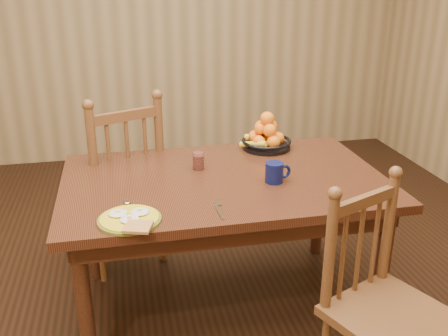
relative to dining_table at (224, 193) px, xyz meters
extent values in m
cube|color=black|center=(0.00, 0.00, -0.67)|extent=(4.50, 5.00, 0.01)
cube|color=olive|center=(0.00, 2.50, 0.68)|extent=(4.50, 0.01, 2.70)
cube|color=black|center=(0.00, 0.00, 0.06)|extent=(1.60, 1.00, 0.04)
cube|color=black|center=(0.00, 0.42, -0.01)|extent=(1.40, 0.04, 0.10)
cube|color=black|center=(0.00, -0.42, -0.01)|extent=(1.40, 0.04, 0.10)
cube|color=black|center=(0.72, 0.00, -0.01)|extent=(0.04, 0.84, 0.10)
cube|color=black|center=(-0.72, 0.00, -0.01)|extent=(0.04, 0.84, 0.10)
cylinder|color=black|center=(-0.70, -0.40, -0.31)|extent=(0.07, 0.07, 0.70)
cylinder|color=black|center=(0.70, -0.40, -0.31)|extent=(0.07, 0.07, 0.70)
cylinder|color=black|center=(-0.70, 0.40, -0.31)|extent=(0.07, 0.07, 0.70)
cylinder|color=black|center=(0.70, 0.40, -0.31)|extent=(0.07, 0.07, 0.70)
cube|color=#4C2A17|center=(-0.54, 0.60, -0.17)|extent=(0.63, 0.62, 0.04)
cylinder|color=#4C2A17|center=(-0.43, 0.85, -0.43)|extent=(0.04, 0.04, 0.48)
cylinder|color=#4C2A17|center=(-0.80, 0.70, -0.43)|extent=(0.04, 0.04, 0.48)
cylinder|color=#4C2A17|center=(-0.29, 0.50, -0.43)|extent=(0.04, 0.04, 0.48)
cylinder|color=#4C2A17|center=(-0.65, 0.35, -0.43)|extent=(0.04, 0.04, 0.48)
cylinder|color=#4C2A17|center=(-0.28, 0.48, 0.12)|extent=(0.05, 0.05, 0.58)
cylinder|color=#4C2A17|center=(-0.65, 0.33, 0.12)|extent=(0.05, 0.05, 0.58)
cylinder|color=#4C2A17|center=(-0.46, 0.41, 0.07)|extent=(0.02, 0.02, 0.44)
cube|color=#4C2A17|center=(-0.46, 0.41, 0.32)|extent=(0.38, 0.19, 0.06)
cube|color=#4C2A17|center=(0.50, -0.82, -0.22)|extent=(0.56, 0.55, 0.04)
cylinder|color=#4C2A17|center=(0.60, -0.60, -0.45)|extent=(0.04, 0.04, 0.42)
cylinder|color=#4C2A17|center=(0.26, -0.72, 0.03)|extent=(0.04, 0.04, 0.51)
cylinder|color=#4C2A17|center=(0.59, -0.58, 0.03)|extent=(0.04, 0.04, 0.51)
cylinder|color=#4C2A17|center=(0.43, -0.65, -0.02)|extent=(0.02, 0.02, 0.39)
cube|color=#4C2A17|center=(0.43, -0.65, 0.21)|extent=(0.34, 0.17, 0.05)
cylinder|color=#59601E|center=(-0.48, -0.38, 0.09)|extent=(0.26, 0.26, 0.01)
cylinder|color=gold|center=(-0.48, -0.38, 0.10)|extent=(0.24, 0.24, 0.01)
ellipsoid|color=silver|center=(-0.53, -0.34, 0.11)|extent=(0.08, 0.08, 0.01)
cube|color=#F2E08C|center=(-0.53, -0.34, 0.12)|extent=(0.02, 0.02, 0.01)
ellipsoid|color=silver|center=(-0.44, -0.35, 0.11)|extent=(0.08, 0.08, 0.01)
cube|color=#F2E08C|center=(-0.44, -0.35, 0.12)|extent=(0.02, 0.02, 0.01)
ellipsoid|color=silver|center=(-0.48, -0.41, 0.11)|extent=(0.08, 0.08, 0.01)
cube|color=#F2E08C|center=(-0.48, -0.41, 0.12)|extent=(0.02, 0.02, 0.01)
cube|color=brown|center=(-0.45, -0.48, 0.11)|extent=(0.13, 0.13, 0.01)
cube|color=silver|center=(-0.10, -0.38, 0.09)|extent=(0.02, 0.15, 0.00)
cube|color=silver|center=(-0.09, -0.29, 0.09)|extent=(0.03, 0.05, 0.00)
cube|color=silver|center=(-0.47, -0.27, 0.09)|extent=(0.05, 0.12, 0.00)
ellipsoid|color=silver|center=(-0.49, -0.20, 0.09)|extent=(0.03, 0.04, 0.01)
cylinder|color=#0A0F38|center=(0.23, -0.11, 0.13)|extent=(0.09, 0.09, 0.10)
torus|color=#0A0F38|center=(0.28, -0.11, 0.13)|extent=(0.07, 0.03, 0.07)
cylinder|color=black|center=(0.23, -0.11, 0.18)|extent=(0.08, 0.08, 0.00)
cylinder|color=silver|center=(-0.11, 0.14, 0.13)|extent=(0.06, 0.06, 0.09)
cylinder|color=maroon|center=(-0.11, 0.14, 0.12)|extent=(0.05, 0.05, 0.07)
cylinder|color=black|center=(0.33, 0.38, 0.09)|extent=(0.28, 0.28, 0.02)
torus|color=black|center=(0.33, 0.38, 0.13)|extent=(0.29, 0.29, 0.02)
cylinder|color=black|center=(0.33, 0.38, 0.09)|extent=(0.10, 0.10, 0.01)
sphere|color=orange|center=(0.40, 0.38, 0.14)|extent=(0.07, 0.07, 0.07)
sphere|color=orange|center=(0.36, 0.45, 0.14)|extent=(0.08, 0.08, 0.08)
sphere|color=orange|center=(0.28, 0.42, 0.15)|extent=(0.08, 0.08, 0.08)
sphere|color=orange|center=(0.28, 0.34, 0.14)|extent=(0.07, 0.07, 0.07)
sphere|color=orange|center=(0.36, 0.31, 0.14)|extent=(0.08, 0.08, 0.08)
sphere|color=orange|center=(0.36, 0.41, 0.21)|extent=(0.08, 0.08, 0.08)
sphere|color=orange|center=(0.30, 0.39, 0.20)|extent=(0.07, 0.07, 0.07)
sphere|color=orange|center=(0.34, 0.34, 0.21)|extent=(0.08, 0.08, 0.08)
sphere|color=orange|center=(0.33, 0.38, 0.26)|extent=(0.08, 0.08, 0.08)
sphere|color=orange|center=(0.31, 0.43, 0.20)|extent=(0.07, 0.07, 0.07)
cylinder|color=yellow|center=(0.24, 0.34, 0.13)|extent=(0.10, 0.17, 0.07)
camera|label=1|loc=(-0.48, -2.26, 1.05)|focal=40.00mm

